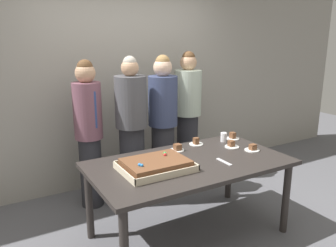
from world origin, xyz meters
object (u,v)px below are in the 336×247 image
plated_slice_center_front (252,149)px  cake_server_utensil (224,162)px  party_table (190,169)px  plated_slice_far_left (233,137)px  person_striped_tie_right (188,114)px  person_far_right_suit (132,130)px  plated_slice_near_left (196,143)px  person_green_shirt_behind (163,124)px  drink_cup_nearest (224,137)px  person_serving_front (89,131)px  sheet_cake (156,165)px  plated_slice_far_right (177,148)px  plated_slice_near_right (232,145)px

plated_slice_center_front → cake_server_utensil: (-0.46, -0.12, -0.02)m
party_table → plated_slice_far_left: size_ratio=12.37×
person_striped_tie_right → person_far_right_suit: (-0.94, -0.29, -0.02)m
plated_slice_far_left → plated_slice_center_front: plated_slice_far_left is taller
plated_slice_near_left → plated_slice_far_left: plated_slice_near_left is taller
person_green_shirt_behind → person_far_right_suit: (-0.44, -0.07, -0.01)m
person_far_right_suit → plated_slice_center_front: bearing=55.0°
person_striped_tie_right → party_table: bearing=10.6°
person_green_shirt_behind → person_striped_tie_right: bearing=146.5°
drink_cup_nearest → person_striped_tie_right: 0.86m
plated_slice_center_front → person_serving_front: (-1.35, 1.12, 0.10)m
plated_slice_near_left → person_striped_tie_right: person_striped_tie_right is taller
plated_slice_center_front → person_green_shirt_behind: size_ratio=0.09×
plated_slice_near_left → person_serving_front: person_serving_front is taller
plated_slice_near_left → person_green_shirt_behind: (-0.09, 0.57, 0.10)m
party_table → sheet_cake: size_ratio=3.04×
plated_slice_center_front → person_striped_tie_right: person_striped_tie_right is taller
party_table → cake_server_utensil: size_ratio=9.28×
plated_slice_far_left → plated_slice_far_right: bearing=-177.4°
party_table → drink_cup_nearest: size_ratio=18.55×
plated_slice_near_left → plated_slice_far_right: size_ratio=1.00×
person_serving_front → person_striped_tie_right: bearing=81.6°
drink_cup_nearest → person_striped_tie_right: (0.08, 0.85, 0.08)m
cake_server_utensil → plated_slice_far_right: bearing=112.8°
plated_slice_near_left → cake_server_utensil: size_ratio=0.75×
party_table → plated_slice_far_right: bearing=79.8°
drink_cup_nearest → person_far_right_suit: bearing=146.8°
plated_slice_far_left → person_green_shirt_behind: 0.83m
cake_server_utensil → person_serving_front: size_ratio=0.12×
sheet_cake → plated_slice_far_left: (1.18, 0.37, -0.02)m
plated_slice_near_right → person_serving_front: bearing=143.2°
plated_slice_near_left → person_striped_tie_right: 0.90m
party_table → plated_slice_near_right: plated_slice_near_right is taller
party_table → person_far_right_suit: person_far_right_suit is taller
plated_slice_far_left → plated_slice_far_right: size_ratio=1.00×
plated_slice_near_left → person_striped_tie_right: size_ratio=0.09×
party_table → plated_slice_far_left: 0.89m
plated_slice_near_left → person_green_shirt_behind: size_ratio=0.09×
plated_slice_far_left → person_striped_tie_right: person_striped_tie_right is taller
party_table → person_green_shirt_behind: bearing=75.6°
sheet_cake → person_far_right_suit: bearing=79.0°
plated_slice_far_right → person_far_right_suit: bearing=113.5°
sheet_cake → plated_slice_far_right: (0.43, 0.34, -0.02)m
plated_slice_near_left → plated_slice_far_right: plated_slice_near_left is taller
plated_slice_near_right → sheet_cake: bearing=-171.3°
party_table → person_striped_tie_right: (0.75, 1.18, 0.21)m
cake_server_utensil → person_green_shirt_behind: bearing=90.9°
sheet_cake → person_serving_front: (-0.26, 1.08, 0.08)m
sheet_cake → plated_slice_near_right: size_ratio=4.07×
party_table → plated_slice_near_right: bearing=12.1°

